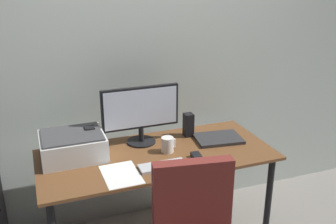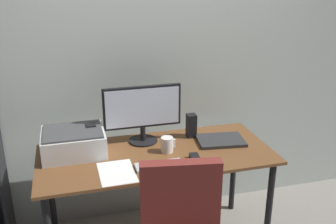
{
  "view_description": "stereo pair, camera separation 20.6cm",
  "coord_description": "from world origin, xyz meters",
  "px_view_note": "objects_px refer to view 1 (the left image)",
  "views": [
    {
      "loc": [
        -0.72,
        -2.15,
        1.87
      ],
      "look_at": [
        0.09,
        0.02,
        1.01
      ],
      "focal_mm": 40.99,
      "sensor_mm": 36.0,
      "label": 1
    },
    {
      "loc": [
        -0.53,
        -2.21,
        1.87
      ],
      "look_at": [
        0.09,
        0.02,
        1.01
      ],
      "focal_mm": 40.99,
      "sensor_mm": 36.0,
      "label": 2
    }
  ],
  "objects_px": {
    "desk": "(157,165)",
    "speaker_left": "(90,139)",
    "printer": "(73,145)",
    "laptop": "(218,138)",
    "keyboard": "(163,166)",
    "speaker_right": "(188,125)",
    "coffee_mug": "(167,144)",
    "monitor": "(141,111)",
    "mouse": "(197,157)"
  },
  "relations": [
    {
      "from": "desk",
      "to": "speaker_left",
      "type": "bearing_deg",
      "value": 154.04
    },
    {
      "from": "desk",
      "to": "speaker_left",
      "type": "relative_size",
      "value": 9.01
    },
    {
      "from": "printer",
      "to": "laptop",
      "type": "bearing_deg",
      "value": -5.33
    },
    {
      "from": "desk",
      "to": "keyboard",
      "type": "bearing_deg",
      "value": -98.39
    },
    {
      "from": "speaker_right",
      "to": "coffee_mug",
      "type": "bearing_deg",
      "value": -140.75
    },
    {
      "from": "desk",
      "to": "keyboard",
      "type": "distance_m",
      "value": 0.22
    },
    {
      "from": "monitor",
      "to": "speaker_right",
      "type": "bearing_deg",
      "value": -1.29
    },
    {
      "from": "coffee_mug",
      "to": "laptop",
      "type": "bearing_deg",
      "value": 6.66
    },
    {
      "from": "mouse",
      "to": "desk",
      "type": "bearing_deg",
      "value": 148.25
    },
    {
      "from": "monitor",
      "to": "speaker_left",
      "type": "distance_m",
      "value": 0.38
    },
    {
      "from": "keyboard",
      "to": "mouse",
      "type": "xyz_separation_m",
      "value": [
        0.24,
        0.03,
        0.01
      ]
    },
    {
      "from": "desk",
      "to": "monitor",
      "type": "xyz_separation_m",
      "value": [
        -0.05,
        0.2,
        0.32
      ]
    },
    {
      "from": "desk",
      "to": "printer",
      "type": "xyz_separation_m",
      "value": [
        -0.52,
        0.14,
        0.17
      ]
    },
    {
      "from": "desk",
      "to": "mouse",
      "type": "relative_size",
      "value": 15.95
    },
    {
      "from": "keyboard",
      "to": "coffee_mug",
      "type": "xyz_separation_m",
      "value": [
        0.1,
        0.19,
        0.04
      ]
    },
    {
      "from": "monitor",
      "to": "laptop",
      "type": "bearing_deg",
      "value": -16.09
    },
    {
      "from": "monitor",
      "to": "keyboard",
      "type": "distance_m",
      "value": 0.45
    },
    {
      "from": "coffee_mug",
      "to": "speaker_right",
      "type": "height_order",
      "value": "speaker_right"
    },
    {
      "from": "keyboard",
      "to": "coffee_mug",
      "type": "height_order",
      "value": "coffee_mug"
    },
    {
      "from": "desk",
      "to": "coffee_mug",
      "type": "height_order",
      "value": "coffee_mug"
    },
    {
      "from": "keyboard",
      "to": "coffee_mug",
      "type": "distance_m",
      "value": 0.22
    },
    {
      "from": "coffee_mug",
      "to": "speaker_left",
      "type": "bearing_deg",
      "value": 158.1
    },
    {
      "from": "monitor",
      "to": "desk",
      "type": "bearing_deg",
      "value": -77.38
    },
    {
      "from": "monitor",
      "to": "speaker_right",
      "type": "height_order",
      "value": "monitor"
    },
    {
      "from": "coffee_mug",
      "to": "desk",
      "type": "bearing_deg",
      "value": -177.21
    },
    {
      "from": "desk",
      "to": "keyboard",
      "type": "height_order",
      "value": "keyboard"
    },
    {
      "from": "desk",
      "to": "speaker_right",
      "type": "relative_size",
      "value": 9.01
    },
    {
      "from": "speaker_right",
      "to": "laptop",
      "type": "bearing_deg",
      "value": -40.0
    },
    {
      "from": "desk",
      "to": "monitor",
      "type": "height_order",
      "value": "monitor"
    },
    {
      "from": "keyboard",
      "to": "mouse",
      "type": "bearing_deg",
      "value": 7.74
    },
    {
      "from": "monitor",
      "to": "speaker_left",
      "type": "bearing_deg",
      "value": -178.71
    },
    {
      "from": "laptop",
      "to": "printer",
      "type": "bearing_deg",
      "value": -178.02
    },
    {
      "from": "speaker_right",
      "to": "speaker_left",
      "type": "bearing_deg",
      "value": 180.0
    },
    {
      "from": "desk",
      "to": "laptop",
      "type": "height_order",
      "value": "laptop"
    },
    {
      "from": "monitor",
      "to": "keyboard",
      "type": "relative_size",
      "value": 1.85
    },
    {
      "from": "desk",
      "to": "speaker_left",
      "type": "distance_m",
      "value": 0.47
    },
    {
      "from": "coffee_mug",
      "to": "speaker_left",
      "type": "distance_m",
      "value": 0.51
    },
    {
      "from": "monitor",
      "to": "printer",
      "type": "xyz_separation_m",
      "value": [
        -0.47,
        -0.06,
        -0.15
      ]
    },
    {
      "from": "monitor",
      "to": "laptop",
      "type": "relative_size",
      "value": 1.68
    },
    {
      "from": "coffee_mug",
      "to": "speaker_right",
      "type": "xyz_separation_m",
      "value": [
        0.23,
        0.19,
        0.03
      ]
    },
    {
      "from": "keyboard",
      "to": "speaker_right",
      "type": "distance_m",
      "value": 0.52
    },
    {
      "from": "keyboard",
      "to": "speaker_right",
      "type": "bearing_deg",
      "value": 49.89
    },
    {
      "from": "coffee_mug",
      "to": "speaker_left",
      "type": "relative_size",
      "value": 0.6
    },
    {
      "from": "coffee_mug",
      "to": "printer",
      "type": "distance_m",
      "value": 0.61
    },
    {
      "from": "laptop",
      "to": "printer",
      "type": "xyz_separation_m",
      "value": [
        -1.0,
        0.09,
        0.07
      ]
    },
    {
      "from": "desk",
      "to": "laptop",
      "type": "bearing_deg",
      "value": 6.06
    },
    {
      "from": "monitor",
      "to": "laptop",
      "type": "height_order",
      "value": "monitor"
    },
    {
      "from": "mouse",
      "to": "coffee_mug",
      "type": "height_order",
      "value": "coffee_mug"
    },
    {
      "from": "mouse",
      "to": "speaker_right",
      "type": "distance_m",
      "value": 0.38
    },
    {
      "from": "desk",
      "to": "speaker_right",
      "type": "xyz_separation_m",
      "value": [
        0.31,
        0.19,
        0.17
      ]
    }
  ]
}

